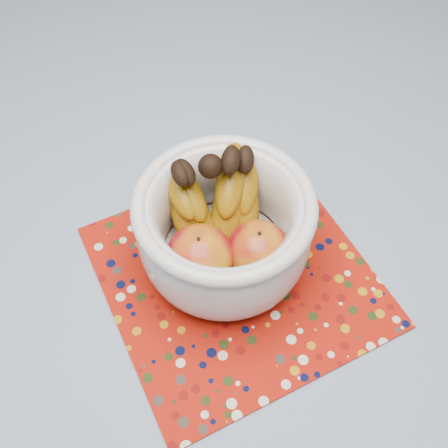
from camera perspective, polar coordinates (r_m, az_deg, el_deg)
name	(u,v)px	position (r m, az deg, el deg)	size (l,w,h in m)	color
table	(195,274)	(0.84, -3.20, -5.50)	(1.20, 1.20, 0.75)	brown
tablecloth	(192,247)	(0.77, -3.48, -2.47)	(1.32, 1.32, 0.01)	slate
placemat	(236,275)	(0.74, 1.33, -5.61)	(0.35, 0.35, 0.00)	#9C1408
fruit_bowl	(218,221)	(0.69, -0.64, 0.38)	(0.23, 0.24, 0.17)	silver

